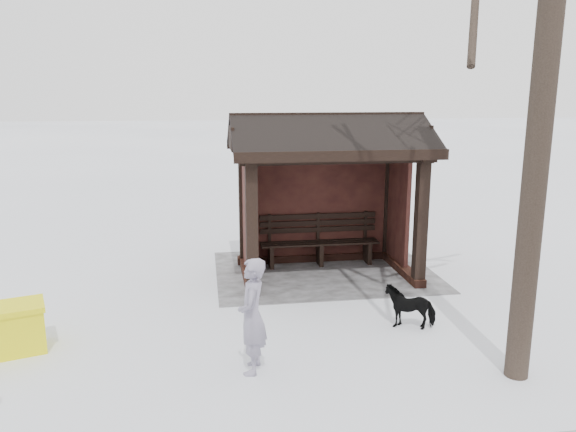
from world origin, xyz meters
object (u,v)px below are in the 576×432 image
object	(u,v)px
grit_bin	(11,329)
dog	(410,306)
bus_shelter	(326,162)
pedestrian	(252,316)

from	to	relation	value
grit_bin	dog	bearing A→B (deg)	162.90
bus_shelter	grit_bin	distance (m)	5.91
dog	grit_bin	distance (m)	5.64
pedestrian	grit_bin	xyz separation A→B (m)	(3.18, -1.01, -0.40)
bus_shelter	grit_bin	xyz separation A→B (m)	(4.91, 2.74, -1.83)
bus_shelter	dog	world-z (taller)	bus_shelter
pedestrian	grit_bin	bearing A→B (deg)	-95.67
bus_shelter	pedestrian	world-z (taller)	bus_shelter
grit_bin	pedestrian	bearing A→B (deg)	144.83
dog	grit_bin	xyz separation A→B (m)	(5.64, 0.04, 0.03)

